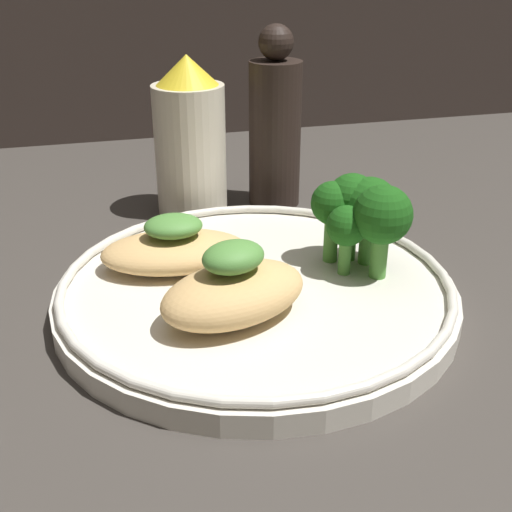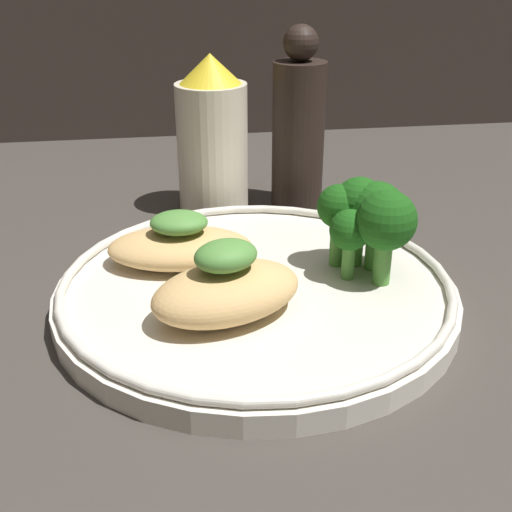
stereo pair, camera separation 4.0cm
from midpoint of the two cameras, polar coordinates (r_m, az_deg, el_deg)
The scene contains 7 objects.
ground_plane at distance 41.58cm, azimuth 2.74°, elevation -4.90°, with size 180.00×180.00×1.00cm, color #3D3833.
plate at distance 40.83cm, azimuth 2.79°, elevation -3.11°, with size 25.31×25.31×2.00cm.
grilled_meat_front at distance 36.48cm, azimuth 0.47°, elevation -3.00°, with size 10.30×8.26×4.69cm.
grilled_meat_middle at distance 42.78cm, azimuth -4.13°, elevation 0.93°, with size 10.17×6.49×3.67cm.
broccoli_bunch at distance 41.50cm, azimuth 12.60°, elevation 3.50°, with size 5.54×6.43×6.20cm.
sauce_bottle at distance 54.13cm, azimuth -1.79°, elevation 10.40°, with size 5.91×5.91×13.09cm.
pepper_grinder at distance 55.28cm, azimuth 5.89°, elevation 11.22°, with size 4.43×4.43×15.16cm.
Camera 2 is at (-5.32, -35.31, 20.89)cm, focal length 45.00 mm.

